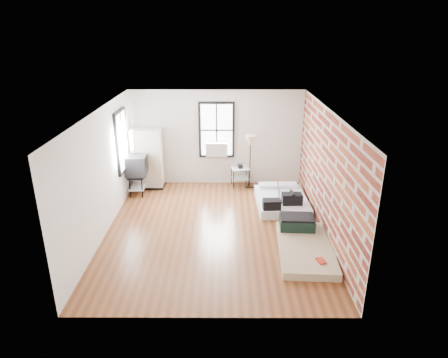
{
  "coord_description": "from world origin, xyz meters",
  "views": [
    {
      "loc": [
        0.26,
        -8.28,
        4.51
      ],
      "look_at": [
        0.22,
        0.3,
        1.17
      ],
      "focal_mm": 32.0,
      "sensor_mm": 36.0,
      "label": 1
    }
  ],
  "objects_px": {
    "floor_lamp": "(250,143)",
    "tv_stand": "(137,166)",
    "mattress_bare": "(303,242)",
    "side_table": "(240,172)",
    "mattress_main": "(282,200)",
    "wardrobe": "(147,159)"
  },
  "relations": [
    {
      "from": "mattress_main",
      "to": "tv_stand",
      "type": "distance_m",
      "value": 4.1
    },
    {
      "from": "mattress_bare",
      "to": "tv_stand",
      "type": "height_order",
      "value": "tv_stand"
    },
    {
      "from": "mattress_main",
      "to": "side_table",
      "type": "height_order",
      "value": "side_table"
    },
    {
      "from": "floor_lamp",
      "to": "tv_stand",
      "type": "xyz_separation_m",
      "value": [
        -3.18,
        -0.46,
        -0.53
      ]
    },
    {
      "from": "mattress_bare",
      "to": "side_table",
      "type": "bearing_deg",
      "value": 113.1
    },
    {
      "from": "floor_lamp",
      "to": "side_table",
      "type": "bearing_deg",
      "value": 165.9
    },
    {
      "from": "mattress_bare",
      "to": "wardrobe",
      "type": "xyz_separation_m",
      "value": [
        -3.94,
        3.42,
        0.73
      ]
    },
    {
      "from": "wardrobe",
      "to": "mattress_bare",
      "type": "bearing_deg",
      "value": -40.1
    },
    {
      "from": "floor_lamp",
      "to": "tv_stand",
      "type": "relative_size",
      "value": 1.4
    },
    {
      "from": "mattress_bare",
      "to": "floor_lamp",
      "type": "xyz_separation_m",
      "value": [
        -0.97,
        3.42,
        1.21
      ]
    },
    {
      "from": "wardrobe",
      "to": "side_table",
      "type": "relative_size",
      "value": 2.58
    },
    {
      "from": "floor_lamp",
      "to": "tv_stand",
      "type": "bearing_deg",
      "value": -171.76
    },
    {
      "from": "tv_stand",
      "to": "side_table",
      "type": "bearing_deg",
      "value": 8.79
    },
    {
      "from": "side_table",
      "to": "floor_lamp",
      "type": "distance_m",
      "value": 0.93
    },
    {
      "from": "mattress_main",
      "to": "wardrobe",
      "type": "relative_size",
      "value": 1.02
    },
    {
      "from": "wardrobe",
      "to": "mattress_main",
      "type": "bearing_deg",
      "value": -18.03
    },
    {
      "from": "side_table",
      "to": "tv_stand",
      "type": "bearing_deg",
      "value": -169.64
    },
    {
      "from": "mattress_bare",
      "to": "wardrobe",
      "type": "distance_m",
      "value": 5.27
    },
    {
      "from": "wardrobe",
      "to": "floor_lamp",
      "type": "bearing_deg",
      "value": 0.93
    },
    {
      "from": "wardrobe",
      "to": "floor_lamp",
      "type": "relative_size",
      "value": 1.11
    },
    {
      "from": "mattress_main",
      "to": "wardrobe",
      "type": "xyz_separation_m",
      "value": [
        -3.75,
        1.29,
        0.72
      ]
    },
    {
      "from": "side_table",
      "to": "floor_lamp",
      "type": "relative_size",
      "value": 0.43
    }
  ]
}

